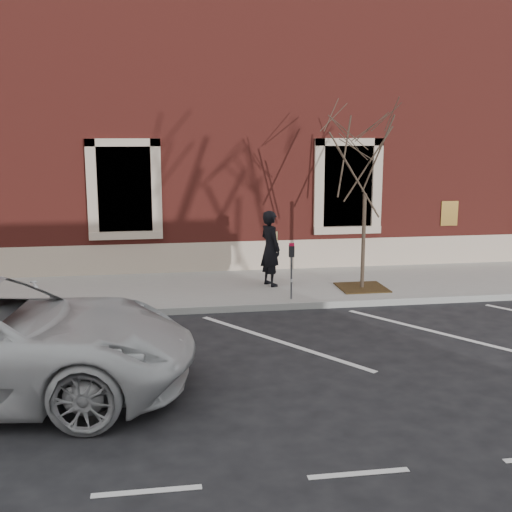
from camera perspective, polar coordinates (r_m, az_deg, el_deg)
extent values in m
plane|color=#28282B|center=(14.19, 0.38, -4.82)|extent=(120.00, 120.00, 0.00)
cube|color=#A9A59E|center=(15.85, -0.65, -2.86)|extent=(40.00, 3.50, 0.15)
cube|color=#9E9E99|center=(14.13, 0.41, -4.58)|extent=(40.00, 0.12, 0.15)
cube|color=maroon|center=(21.35, -3.04, 11.31)|extent=(40.00, 8.50, 8.00)
cube|color=#BEA791|center=(17.47, -1.49, 0.03)|extent=(40.00, 0.06, 0.80)
cube|color=black|center=(17.21, -11.58, 5.87)|extent=(1.40, 0.30, 2.20)
cube|color=#BEA791|center=(17.18, -11.45, 1.83)|extent=(1.90, 0.20, 0.20)
cube|color=black|center=(17.96, 8.01, 6.19)|extent=(1.40, 0.30, 2.20)
cube|color=#BEA791|center=(17.94, 8.07, 2.32)|extent=(1.90, 0.20, 0.20)
imported|color=black|center=(15.63, 1.28, 0.69)|extent=(0.67, 0.79, 1.85)
cylinder|color=#595B60|center=(14.43, 3.16, -1.97)|extent=(0.04, 0.04, 0.97)
cube|color=black|center=(14.31, 3.18, 0.41)|extent=(0.12, 0.09, 0.25)
cube|color=red|center=(14.28, 3.19, 1.02)|extent=(0.11, 0.08, 0.06)
cube|color=white|center=(14.40, 3.19, -2.20)|extent=(0.05, 0.00, 0.07)
cube|color=#463116|center=(15.74, 9.40, -2.78)|extent=(1.13, 1.13, 0.03)
cylinder|color=#422F28|center=(15.51, 9.53, 1.29)|extent=(0.09, 0.09, 2.29)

